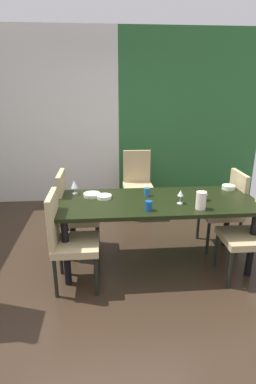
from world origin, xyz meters
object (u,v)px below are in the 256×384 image
chair_right_near (253,229)px  cup_west (203,196)px  chair_head_far (137,180)px  serving_bowl_left (92,195)px  cup_front (149,206)px  cup_right (147,192)px  pitcher_rear (201,200)px  wine_glass_near_window (74,184)px  chair_right_far (227,206)px  serving_bowl_corner (228,187)px  serving_bowl_south (104,197)px  chair_left_near (67,237)px  dining_table (157,207)px  wine_glass_north (181,194)px  chair_left_far (73,210)px

chair_right_near → cup_west: chair_right_near is taller
chair_head_far → serving_bowl_left: 1.44m
serving_bowl_left → cup_front: bearing=-38.6°
cup_right → pitcher_rear: 0.63m
wine_glass_near_window → cup_front: (0.76, -0.55, -0.06)m
serving_bowl_left → cup_right: size_ratio=2.04×
wine_glass_near_window → pitcher_rear: pitcher_rear is taller
chair_right_far → serving_bowl_corner: chair_right_far is taller
chair_right_far → chair_right_near: 0.66m
chair_right_far → cup_right: size_ratio=10.36×
serving_bowl_south → serving_bowl_left: bearing=150.5°
wine_glass_near_window → cup_west: wine_glass_near_window is taller
chair_right_far → serving_bowl_left: chair_right_far is taller
chair_right_far → pitcher_rear: 0.87m
chair_left_near → cup_west: chair_left_near is taller
serving_bowl_corner → chair_left_near: bearing=-161.2°
serving_bowl_left → serving_bowl_south: 0.15m
serving_bowl_left → serving_bowl_south: size_ratio=1.18×
dining_table → wine_glass_north: size_ratio=14.38×
dining_table → wine_glass_near_window: wine_glass_near_window is taller
dining_table → chair_right_near: 0.99m
dining_table → chair_right_far: bearing=19.6°
chair_left_far → serving_bowl_corner: 1.84m
chair_left_near → chair_head_far: chair_head_far is taller
chair_head_far → cup_right: bearing=88.1°
serving_bowl_corner → cup_front: (-1.03, -0.56, 0.02)m
chair_right_near → serving_bowl_south: (-1.48, 0.43, 0.23)m
pitcher_rear → chair_head_far: bearing=104.1°
chair_left_near → cup_west: (1.41, 0.29, 0.27)m
serving_bowl_corner → cup_front: bearing=-151.3°
wine_glass_near_window → cup_west: bearing=-13.1°
wine_glass_north → cup_west: (0.26, 0.07, -0.06)m
wine_glass_near_window → cup_west: 1.41m
chair_head_far → serving_bowl_corner: bearing=129.2°
dining_table → chair_right_near: (0.92, -0.33, -0.13)m
chair_right_near → serving_bowl_corner: (-0.03, 0.62, 0.24)m
cup_right → serving_bowl_corner: bearing=8.6°
serving_bowl_left → cup_right: bearing=-3.2°
chair_left_near → serving_bowl_left: size_ratio=5.20×
dining_table → chair_left_far: size_ratio=2.10×
chair_left_near → wine_glass_near_window: (0.03, 0.61, 0.33)m
cup_west → cup_front: bearing=-159.4°
wine_glass_near_window → serving_bowl_corner: size_ratio=1.04×
chair_right_far → wine_glass_near_window: bearing=91.5°
wine_glass_north → serving_bowl_south: 0.81m
cup_west → pitcher_rear: 0.25m
chair_right_far → serving_bowl_south: chair_right_far is taller
wine_glass_near_window → serving_bowl_corner: (1.79, 0.01, -0.08)m
wine_glass_north → serving_bowl_corner: 0.79m
chair_head_far → wine_glass_north: (0.26, -1.56, 0.33)m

